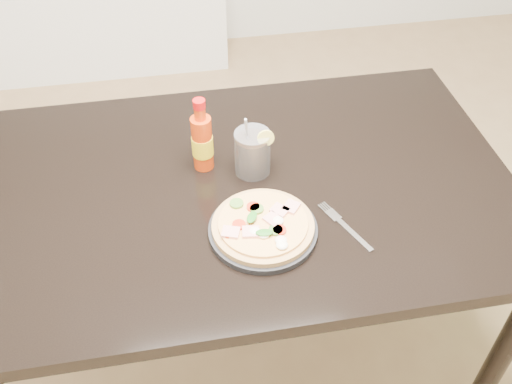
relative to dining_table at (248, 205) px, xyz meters
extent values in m
plane|color=#9E7A51|center=(0.27, -0.12, -0.67)|extent=(4.50, 4.50, 0.00)
cube|color=black|center=(0.00, 0.00, 0.06)|extent=(1.40, 0.90, 0.04)
cylinder|color=black|center=(0.64, -0.39, -0.31)|extent=(0.06, 0.06, 0.71)
cylinder|color=black|center=(-0.64, 0.39, -0.31)|extent=(0.06, 0.06, 0.71)
cylinder|color=black|center=(0.64, 0.39, -0.31)|extent=(0.06, 0.06, 0.71)
cylinder|color=black|center=(0.01, -0.18, 0.09)|extent=(0.26, 0.26, 0.02)
cylinder|color=tan|center=(0.01, -0.18, 0.11)|extent=(0.24, 0.24, 0.01)
cylinder|color=#E1B861|center=(0.01, -0.18, 0.12)|extent=(0.21, 0.21, 0.01)
cube|color=pink|center=(0.03, -0.18, 0.12)|extent=(0.05, 0.05, 0.01)
cube|color=pink|center=(-0.03, -0.21, 0.12)|extent=(0.04, 0.04, 0.01)
cube|color=pink|center=(-0.07, -0.20, 0.12)|extent=(0.05, 0.05, 0.01)
cube|color=pink|center=(0.05, -0.15, 0.12)|extent=(0.05, 0.05, 0.01)
cube|color=pink|center=(0.08, -0.14, 0.12)|extent=(0.05, 0.05, 0.01)
cylinder|color=red|center=(-0.05, -0.18, 0.12)|extent=(0.03, 0.03, 0.01)
cylinder|color=red|center=(0.04, -0.21, 0.12)|extent=(0.03, 0.03, 0.01)
cylinder|color=red|center=(-0.08, -0.20, 0.12)|extent=(0.03, 0.03, 0.01)
cylinder|color=red|center=(-0.01, -0.13, 0.12)|extent=(0.03, 0.03, 0.01)
cylinder|color=#4B7B29|center=(-0.05, -0.11, 0.12)|extent=(0.03, 0.03, 0.01)
cylinder|color=#4B7B29|center=(0.00, -0.14, 0.12)|extent=(0.03, 0.03, 0.01)
cylinder|color=#4B7B29|center=(0.03, -0.21, 0.12)|extent=(0.03, 0.03, 0.01)
ellipsoid|color=white|center=(0.03, -0.26, 0.12)|extent=(0.03, 0.03, 0.01)
ellipsoid|color=white|center=(0.04, -0.19, 0.12)|extent=(0.03, 0.03, 0.01)
ellipsoid|color=white|center=(-0.02, -0.21, 0.12)|extent=(0.03, 0.03, 0.01)
ellipsoid|color=white|center=(0.00, -0.22, 0.12)|extent=(0.03, 0.03, 0.01)
ellipsoid|color=white|center=(0.04, -0.25, 0.12)|extent=(0.03, 0.03, 0.01)
ellipsoid|color=#22701A|center=(-0.02, -0.17, 0.13)|extent=(0.04, 0.05, 0.00)
ellipsoid|color=#22701A|center=(0.00, -0.22, 0.13)|extent=(0.04, 0.03, 0.00)
cylinder|color=red|center=(-0.11, 0.09, 0.16)|extent=(0.06, 0.06, 0.16)
cylinder|color=yellow|center=(-0.11, 0.09, 0.15)|extent=(0.06, 0.06, 0.06)
cylinder|color=red|center=(-0.11, 0.09, 0.26)|extent=(0.03, 0.03, 0.03)
cylinder|color=red|center=(-0.11, 0.09, 0.29)|extent=(0.03, 0.03, 0.02)
cylinder|color=black|center=(0.02, 0.05, 0.14)|extent=(0.09, 0.09, 0.11)
cylinder|color=silver|center=(0.02, 0.05, 0.14)|extent=(0.09, 0.09, 0.12)
cylinder|color=#F2E059|center=(0.05, 0.03, 0.20)|extent=(0.04, 0.01, 0.04)
cylinder|color=#B2B2B7|center=(0.01, 0.06, 0.18)|extent=(0.03, 0.06, 0.17)
cube|color=silver|center=(0.22, -0.23, 0.09)|extent=(0.06, 0.11, 0.00)
cube|color=silver|center=(0.19, -0.16, 0.09)|extent=(0.04, 0.05, 0.00)
cube|color=silver|center=(0.17, -0.13, 0.09)|extent=(0.02, 0.03, 0.00)
cube|color=silver|center=(0.17, -0.13, 0.09)|extent=(0.02, 0.03, 0.00)
cube|color=silver|center=(0.18, -0.12, 0.09)|extent=(0.02, 0.03, 0.00)
cube|color=silver|center=(0.18, -0.12, 0.09)|extent=(0.02, 0.03, 0.00)
cube|color=white|center=(-0.53, 1.95, -0.42)|extent=(1.40, 0.34, 0.50)
camera|label=1|loc=(-0.17, -1.08, 1.10)|focal=40.00mm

